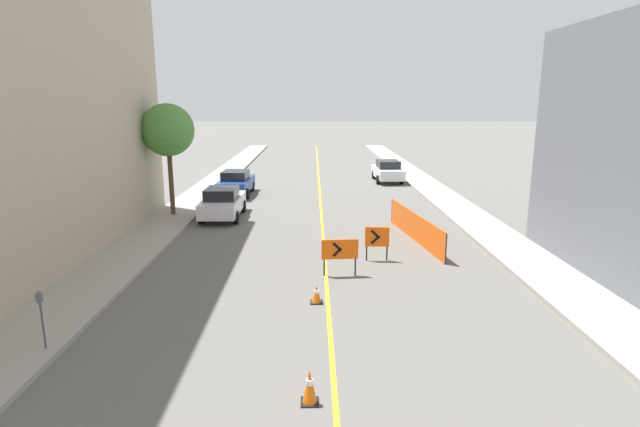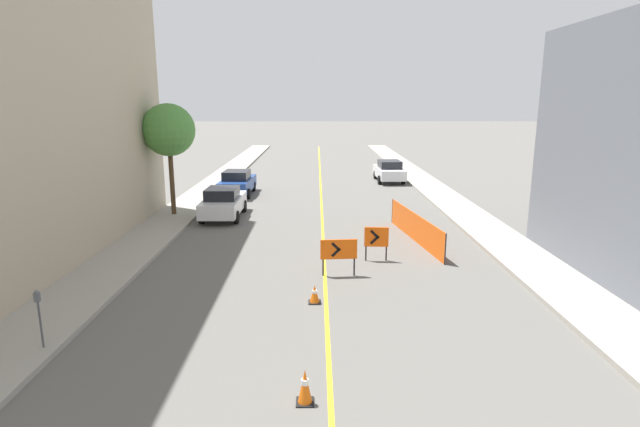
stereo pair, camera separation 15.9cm
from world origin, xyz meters
TOP-DOWN VIEW (x-y plane):
  - lane_stripe at (0.00, 33.40)m, footprint 0.12×66.81m
  - sidewalk_left at (-7.60, 33.40)m, footprint 2.30×66.81m
  - sidewalk_right at (7.60, 33.40)m, footprint 2.30×66.81m
  - traffic_cone_second at (-0.51, 9.40)m, footprint 0.36×0.36m
  - traffic_cone_third at (-0.34, 14.47)m, footprint 0.37×0.37m
  - arrow_barricade_primary at (0.48, 16.84)m, footprint 1.26×0.16m
  - arrow_barricade_secondary at (1.96, 18.50)m, footprint 0.91×0.12m
  - safety_mesh_fence at (3.95, 21.25)m, footprint 1.02×6.59m
  - parked_car_curb_near at (-5.08, 25.64)m, footprint 1.93×4.30m
  - parked_car_curb_mid at (-5.35, 32.01)m, footprint 1.95×4.36m
  - parked_car_curb_far at (5.13, 37.42)m, footprint 1.97×4.37m
  - parking_meter_near_curb at (-6.81, 11.45)m, footprint 0.12×0.11m
  - street_tree_left_near at (-7.72, 25.89)m, footprint 2.64×2.64m

SIDE VIEW (x-z plane):
  - lane_stripe at x=0.00m, z-range 0.00..0.01m
  - sidewalk_left at x=-7.60m, z-range 0.00..0.15m
  - sidewalk_right at x=7.60m, z-range 0.00..0.15m
  - traffic_cone_third at x=-0.34m, z-range 0.00..0.54m
  - traffic_cone_second at x=-0.51m, z-range 0.00..0.73m
  - safety_mesh_fence at x=3.95m, z-range 0.00..1.19m
  - parked_car_curb_near at x=-5.08m, z-range 0.00..1.59m
  - parked_car_curb_mid at x=-5.35m, z-range 0.00..1.59m
  - parked_car_curb_far at x=5.13m, z-range 0.00..1.59m
  - arrow_barricade_secondary at x=1.96m, z-range 0.23..1.52m
  - arrow_barricade_primary at x=0.48m, z-range 0.26..1.55m
  - parking_meter_near_curb at x=-6.81m, z-range 0.44..1.89m
  - street_tree_left_near at x=-7.72m, z-range 1.63..7.27m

